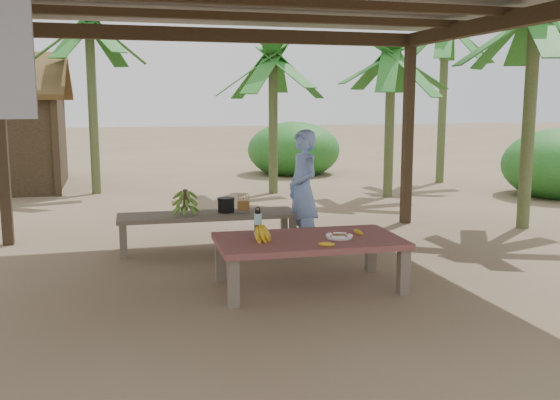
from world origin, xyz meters
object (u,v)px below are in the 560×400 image
object	(u,v)px
water_flask	(258,223)
cooking_pot	(226,205)
bench	(208,218)
woman	(303,190)
work_table	(309,244)
ripe_banana_bunch	(256,232)
plate	(339,236)

from	to	relation	value
water_flask	cooking_pot	world-z (taller)	water_flask
bench	cooking_pot	distance (m)	0.28
woman	work_table	bearing A→B (deg)	-24.12
ripe_banana_bunch	cooking_pot	size ratio (longest dim) A/B	1.33
work_table	plate	bearing A→B (deg)	-15.04
cooking_pot	work_table	bearing A→B (deg)	-75.93
work_table	bench	bearing A→B (deg)	112.48
work_table	water_flask	size ratio (longest dim) A/B	6.32
ripe_banana_bunch	plate	distance (m)	0.82
bench	water_flask	world-z (taller)	water_flask
water_flask	woman	distance (m)	1.57
ripe_banana_bunch	woman	world-z (taller)	woman
ripe_banana_bunch	woman	distance (m)	1.82
water_flask	woman	xyz separation A→B (m)	(0.88, 1.30, 0.12)
plate	woman	size ratio (longest dim) A/B	0.18
bench	work_table	bearing A→B (deg)	-67.34
cooking_pot	bench	bearing A→B (deg)	-174.12
work_table	plate	size ratio (longest dim) A/B	6.99
ripe_banana_bunch	woman	xyz separation A→B (m)	(0.95, 1.55, 0.16)
bench	woman	size ratio (longest dim) A/B	1.49
work_table	ripe_banana_bunch	size ratio (longest dim) A/B	6.62
bench	woman	distance (m)	1.23
bench	plate	world-z (taller)	plate
cooking_pot	water_flask	bearing A→B (deg)	-89.06
woman	bench	bearing A→B (deg)	-114.41
bench	plate	distance (m)	2.21
plate	bench	bearing A→B (deg)	116.86
water_flask	woman	size ratio (longest dim) A/B	0.19
bench	ripe_banana_bunch	bearing A→B (deg)	-82.30
plate	work_table	bearing A→B (deg)	163.19
work_table	cooking_pot	xyz separation A→B (m)	(-0.48, 1.91, 0.10)
water_flask	work_table	bearing A→B (deg)	-30.58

